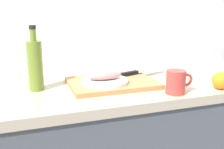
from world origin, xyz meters
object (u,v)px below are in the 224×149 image
(cutting_board, at_px, (112,83))
(coffee_mug_1, at_px, (176,82))
(white_plate, at_px, (104,81))
(olive_oil_bottle, at_px, (35,64))
(fish_fillet, at_px, (104,76))
(chef_knife, at_px, (137,72))

(cutting_board, relative_size, coffee_mug_1, 3.24)
(white_plate, bearing_deg, olive_oil_bottle, 169.68)
(fish_fillet, distance_m, olive_oil_bottle, 0.30)
(chef_knife, bearing_deg, coffee_mug_1, -98.00)
(olive_oil_bottle, xyz_separation_m, coffee_mug_1, (0.55, -0.24, -0.06))
(fish_fillet, height_order, olive_oil_bottle, olive_oil_bottle)
(cutting_board, relative_size, olive_oil_bottle, 1.40)
(white_plate, height_order, olive_oil_bottle, olive_oil_bottle)
(olive_oil_bottle, bearing_deg, chef_knife, 5.81)
(cutting_board, bearing_deg, chef_knife, 27.62)
(cutting_board, relative_size, chef_knife, 1.37)
(white_plate, distance_m, fish_fillet, 0.03)
(fish_fillet, bearing_deg, white_plate, 0.00)
(fish_fillet, xyz_separation_m, chef_knife, (0.20, 0.10, -0.02))
(white_plate, xyz_separation_m, chef_knife, (0.20, 0.10, 0.00))
(olive_oil_bottle, bearing_deg, cutting_board, -5.88)
(fish_fillet, bearing_deg, cutting_board, 23.96)
(white_plate, relative_size, coffee_mug_1, 1.76)
(olive_oil_bottle, bearing_deg, coffee_mug_1, -23.42)
(cutting_board, height_order, white_plate, white_plate)
(chef_knife, height_order, olive_oil_bottle, olive_oil_bottle)
(fish_fillet, bearing_deg, chef_knife, 26.88)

